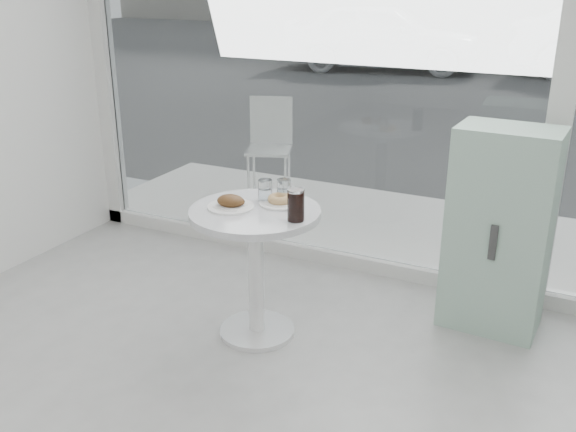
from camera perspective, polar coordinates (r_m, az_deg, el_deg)
The scene contains 12 objects.
storefront at distance 4.09m, azimuth 12.10°, elevation 16.70°, with size 5.00×0.14×3.00m.
main_table at distance 3.57m, azimuth -2.90°, elevation -2.72°, with size 0.72×0.72×0.77m.
patio_deck at distance 5.25m, azimuth 12.19°, elevation -1.47°, with size 5.60×1.60×0.05m, color silver.
street at distance 17.10m, azimuth 22.95°, elevation 12.58°, with size 40.00×24.00×0.00m, color #363636.
mint_cabinet at distance 3.84m, azimuth 18.25°, elevation -1.24°, with size 0.57×0.40×1.20m.
patio_chair at distance 5.81m, azimuth -1.59°, elevation 6.68°, with size 0.50×0.50×0.89m.
car_white at distance 14.33m, azimuth 8.29°, elevation 15.54°, with size 1.68×4.18×1.42m, color silver.
plate_fritter at distance 3.51m, azimuth -5.06°, elevation 1.16°, with size 0.26×0.26×0.07m.
plate_donut at distance 3.55m, azimuth -0.73°, elevation 1.37°, with size 0.23×0.23×0.06m.
water_tumbler_a at distance 3.59m, azimuth -2.04°, elevation 2.17°, with size 0.08×0.08×0.13m.
water_tumbler_b at distance 3.60m, azimuth -0.38°, elevation 2.23°, with size 0.08×0.08×0.12m.
cola_glass at distance 3.30m, azimuth 0.70°, elevation 0.94°, with size 0.09×0.09×0.17m.
Camera 1 is at (1.11, -0.95, 1.97)m, focal length 40.00 mm.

